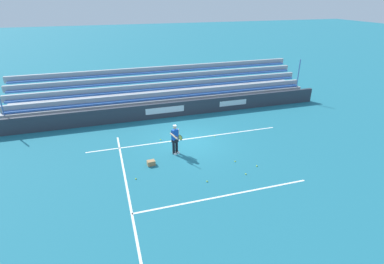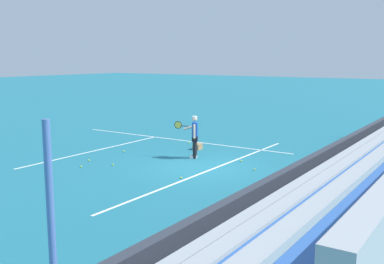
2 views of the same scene
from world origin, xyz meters
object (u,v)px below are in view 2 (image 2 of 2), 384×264
Objects in this scene: tennis_ball_midcourt at (124,151)px; tennis_ball_far_right at (89,160)px; tennis_ball_by_box at (81,167)px; tennis_ball_on_baseline at (189,143)px; tennis_ball_stray_back at (254,170)px; tennis_ball_near_player at (241,161)px; tennis_ball_far_left at (113,165)px; ball_box_cardboard at (198,146)px; tennis_ball_toward_net at (181,178)px; tennis_player at (194,136)px.

tennis_ball_midcourt and tennis_ball_far_right have the same top height.
tennis_ball_on_baseline is at bearing -6.07° from tennis_ball_by_box.
tennis_ball_stray_back is 1.00× the size of tennis_ball_far_right.
tennis_ball_near_player is 1.00× the size of tennis_ball_midcourt.
ball_box_cardboard is at bearing -12.84° from tennis_ball_far_left.
ball_box_cardboard reaches higher than tennis_ball_far_right.
ball_box_cardboard is at bearing -45.70° from tennis_ball_midcourt.
tennis_ball_midcourt is at bearing 64.68° from tennis_ball_toward_net.
tennis_ball_by_box is 1.00× the size of tennis_ball_toward_net.
ball_box_cardboard reaches higher than tennis_ball_near_player.
ball_box_cardboard is 1.46m from tennis_ball_on_baseline.
tennis_player is 3.37m from tennis_ball_midcourt.
tennis_player is at bearing 103.73° from tennis_ball_near_player.
ball_box_cardboard is at bearing -18.70° from tennis_ball_by_box.
ball_box_cardboard is at bearing -27.91° from tennis_ball_far_right.
tennis_ball_far_right is at bearing 167.37° from tennis_ball_on_baseline.
tennis_ball_on_baseline is (0.94, 1.11, -0.10)m from ball_box_cardboard.
tennis_player reaches higher than tennis_ball_stray_back.
tennis_ball_near_player is at bearing -76.27° from tennis_player.
tennis_ball_toward_net is at bearing 146.96° from tennis_ball_stray_back.
tennis_ball_near_player is 1.00× the size of tennis_ball_by_box.
tennis_ball_near_player and tennis_ball_toward_net have the same top height.
tennis_ball_by_box is 4.08m from tennis_ball_toward_net.
tennis_ball_far_left is (-4.34, 0.99, -0.10)m from ball_box_cardboard.
tennis_ball_by_box is at bearing 144.75° from tennis_player.
tennis_ball_far_left is at bearing -147.09° from tennis_ball_midcourt.
tennis_ball_far_right is at bearing 131.76° from tennis_player.
tennis_ball_toward_net is at bearing -91.58° from tennis_ball_far_left.
tennis_ball_on_baseline is at bearing 62.43° from tennis_ball_near_player.
tennis_ball_on_baseline is at bearing -12.63° from tennis_ball_far_right.
tennis_ball_midcourt is at bearing 32.91° from tennis_ball_far_left.
tennis_ball_far_left is at bearing -41.56° from tennis_ball_by_box.
tennis_ball_far_left is 1.00× the size of tennis_ball_on_baseline.
tennis_ball_stray_back is at bearing -118.29° from ball_box_cardboard.
tennis_ball_toward_net is (-3.36, 0.51, 0.00)m from tennis_ball_near_player.
ball_box_cardboard is 2.94m from tennis_ball_near_player.
tennis_ball_far_left is 3.22m from tennis_ball_toward_net.
tennis_ball_stray_back is 1.00× the size of tennis_ball_on_baseline.
tennis_ball_near_player is at bearing -117.57° from tennis_ball_on_baseline.
tennis_ball_stray_back is 1.00× the size of tennis_ball_by_box.
ball_box_cardboard is 6.06× the size of tennis_ball_toward_net.
tennis_ball_far_left and tennis_ball_by_box have the same top height.
tennis_ball_on_baseline is (2.48, 1.95, -0.86)m from tennis_player.
tennis_ball_toward_net is (-4.43, -2.23, -0.10)m from ball_box_cardboard.
tennis_ball_stray_back and tennis_ball_toward_net have the same top height.
tennis_player reaches higher than tennis_ball_by_box.
tennis_ball_on_baseline is at bearing 1.31° from tennis_ball_far_left.
tennis_ball_stray_back is 1.00× the size of tennis_ball_toward_net.
tennis_ball_toward_net is (0.79, -4.00, 0.00)m from tennis_ball_by_box.
tennis_ball_by_box and tennis_ball_toward_net have the same top height.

